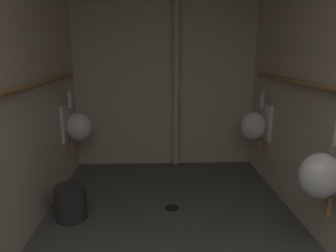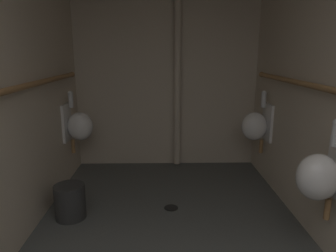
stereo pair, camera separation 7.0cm
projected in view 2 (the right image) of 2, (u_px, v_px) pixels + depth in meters
The scene contains 7 objects.
wall_back at pixel (166, 67), 4.14m from camera, with size 2.54×0.06×2.69m, color beige.
urinal_left_mid at pixel (78, 125), 3.71m from camera, with size 0.32×0.30×0.76m.
urinal_right_mid at pixel (321, 176), 2.20m from camera, with size 0.32×0.30×0.76m.
urinal_right_far at pixel (256, 125), 3.71m from camera, with size 0.32×0.30×0.76m.
standpipe_back_wall at pixel (178, 67), 4.04m from camera, with size 0.09×0.09×2.64m, color beige.
floor_drain at pixel (171, 208), 3.15m from camera, with size 0.14×0.14×0.01m, color black.
waste_bin at pixel (70, 202), 2.94m from camera, with size 0.29×0.29×0.33m, color #2D2D2D.
Camera 2 is at (-0.07, 0.03, 1.54)m, focal length 33.25 mm.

